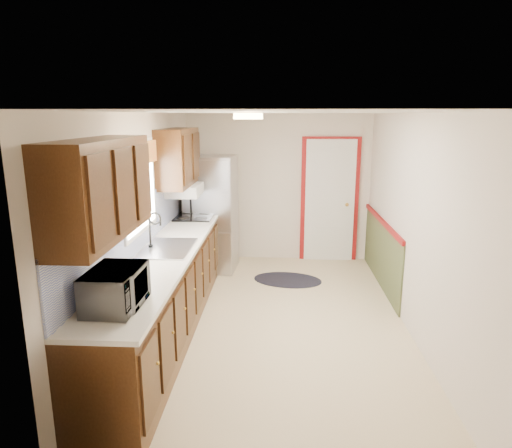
# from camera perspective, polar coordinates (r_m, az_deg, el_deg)

# --- Properties ---
(room_shell) EXTENTS (3.20, 5.20, 2.52)m
(room_shell) POSITION_cam_1_polar(r_m,az_deg,el_deg) (5.09, 2.58, 0.15)
(room_shell) COLOR beige
(room_shell) RESTS_ON ground
(kitchen_run) EXTENTS (0.63, 4.00, 2.20)m
(kitchen_run) POSITION_cam_1_polar(r_m,az_deg,el_deg) (5.07, -11.64, -4.74)
(kitchen_run) COLOR #361D0C
(kitchen_run) RESTS_ON ground
(back_wall_trim) EXTENTS (1.12, 2.30, 2.08)m
(back_wall_trim) POSITION_cam_1_polar(r_m,az_deg,el_deg) (7.37, 10.45, 1.64)
(back_wall_trim) COLOR maroon
(back_wall_trim) RESTS_ON ground
(ceiling_fixture) EXTENTS (0.30, 0.30, 0.06)m
(ceiling_fixture) POSITION_cam_1_polar(r_m,az_deg,el_deg) (4.76, -1.00, 13.34)
(ceiling_fixture) COLOR #FFD88C
(ceiling_fixture) RESTS_ON room_shell
(microwave) EXTENTS (0.31, 0.56, 0.37)m
(microwave) POSITION_cam_1_polar(r_m,az_deg,el_deg) (3.62, -17.19, -7.22)
(microwave) COLOR white
(microwave) RESTS_ON kitchen_run
(refrigerator) EXTENTS (0.78, 0.77, 1.78)m
(refrigerator) POSITION_cam_1_polar(r_m,az_deg,el_deg) (7.09, -5.58, 1.33)
(refrigerator) COLOR #B7B7BC
(refrigerator) RESTS_ON ground
(rug) EXTENTS (1.10, 0.81, 0.01)m
(rug) POSITION_cam_1_polar(r_m,az_deg,el_deg) (6.78, 3.97, -6.97)
(rug) COLOR black
(rug) RESTS_ON ground
(cooktop) EXTENTS (0.52, 0.63, 0.02)m
(cooktop) POSITION_cam_1_polar(r_m,az_deg,el_deg) (6.62, -7.69, 0.95)
(cooktop) COLOR black
(cooktop) RESTS_ON kitchen_run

